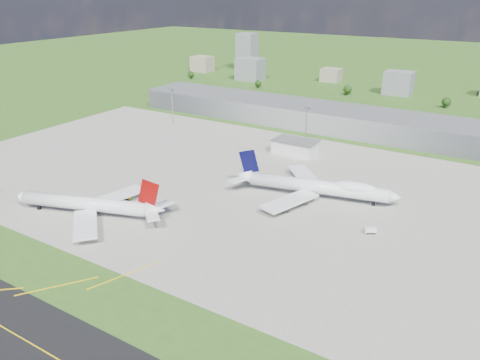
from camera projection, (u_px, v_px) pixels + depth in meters
The scene contains 20 objects.
ground at pixel (312, 131), 338.31m from camera, with size 1400.00×1400.00×0.00m, color #30571B.
apron at pixel (246, 185), 246.87m from camera, with size 360.00×190.00×0.08m, color gray.
terminal at pixel (321, 117), 347.24m from camera, with size 300.00×42.00×15.00m, color gray.
ops_building at pixel (295, 147), 292.58m from camera, with size 26.00×16.00×8.00m, color silver.
mast_west at pixel (172, 100), 352.28m from camera, with size 3.50×2.00×25.90m.
mast_center at pixel (306, 120), 299.14m from camera, with size 3.50×2.00×25.90m.
airliner_red_twin at pixel (90, 205), 212.00m from camera, with size 72.82×55.40×20.54m.
airliner_blue_quad at pixel (317, 187), 229.60m from camera, with size 81.54×63.06×21.46m.
tug_yellow at pixel (127, 198), 229.81m from camera, with size 3.99×2.82×1.80m.
van_white_near at pixel (280, 204), 222.04m from camera, with size 2.43×5.27×2.67m.
van_white_far at pixel (370, 231), 198.10m from camera, with size 5.37×4.51×2.53m.
bldg_far_w at pixel (202, 64), 574.97m from camera, with size 24.00×20.00×18.00m, color gray.
bldg_w at pixel (250, 69), 519.43m from camera, with size 28.00×22.00×24.00m, color slate.
bldg_cw at pixel (331, 75), 514.19m from camera, with size 20.00×18.00×14.00m, color gray.
bldg_c at pixel (398, 83), 450.39m from camera, with size 26.00×20.00×22.00m, color slate.
bldg_tall_w at pixel (247, 52), 582.15m from camera, with size 22.00×20.00×44.00m, color slate.
tree_far_w at pixel (191, 74), 527.41m from camera, with size 7.20×7.20×8.80m.
tree_w at pixel (258, 83), 480.12m from camera, with size 6.75×6.75×8.25m.
tree_c at pixel (347, 89), 448.08m from camera, with size 8.10×8.10×9.90m.
tree_e at pixel (446, 102), 400.79m from camera, with size 7.65×7.65×9.35m.
Camera 1 is at (125.98, -155.18, 97.06)m, focal length 35.00 mm.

